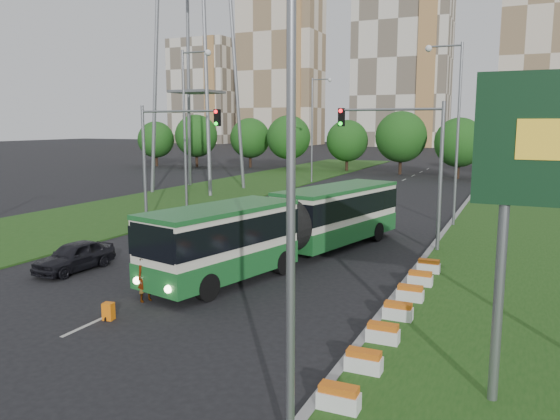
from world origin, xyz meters
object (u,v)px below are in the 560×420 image
at_px(traffic_mast_left, 165,148).
at_px(articulated_bus, 289,225).
at_px(traffic_mast_median, 410,152).
at_px(pedestrian, 145,278).
at_px(car_left_near, 74,256).
at_px(shopping_trolley, 108,311).
at_px(car_left_far, 192,222).

relative_size(traffic_mast_left, articulated_bus, 0.45).
height_order(traffic_mast_median, pedestrian, traffic_mast_median).
relative_size(car_left_near, shopping_trolley, 6.61).
relative_size(articulated_bus, car_left_far, 4.06).
height_order(car_left_far, pedestrian, pedestrian).
relative_size(traffic_mast_median, pedestrian, 4.36).
bearing_deg(traffic_mast_median, pedestrian, -120.15).
bearing_deg(articulated_bus, car_left_far, 168.98).
distance_m(car_left_far, shopping_trolley, 15.56).
bearing_deg(shopping_trolley, traffic_mast_left, 108.33).
bearing_deg(articulated_bus, traffic_mast_left, 173.82).
bearing_deg(shopping_trolley, car_left_far, 102.23).
xyz_separation_m(traffic_mast_median, car_left_far, (-13.37, -0.82, -4.63)).
bearing_deg(traffic_mast_left, articulated_bus, -19.86).
bearing_deg(car_left_far, car_left_near, -96.49).
relative_size(traffic_mast_median, car_left_near, 1.96).
height_order(car_left_far, shopping_trolley, car_left_far).
distance_m(car_left_near, pedestrian, 6.31).
relative_size(articulated_bus, shopping_trolley, 28.74).
xyz_separation_m(articulated_bus, shopping_trolley, (-2.41, -10.56, -1.48)).
relative_size(traffic_mast_left, car_left_far, 1.83).
bearing_deg(traffic_mast_left, pedestrian, -57.64).
bearing_deg(traffic_mast_median, shopping_trolley, -116.15).
relative_size(traffic_mast_left, pedestrian, 4.36).
distance_m(articulated_bus, pedestrian, 8.76).
height_order(traffic_mast_left, shopping_trolley, traffic_mast_left).
xyz_separation_m(car_left_near, pedestrian, (5.88, -2.28, 0.22)).
xyz_separation_m(articulated_bus, car_left_far, (-8.32, 3.83, -1.07)).
bearing_deg(shopping_trolley, articulated_bus, 67.06).
height_order(articulated_bus, pedestrian, articulated_bus).
bearing_deg(traffic_mast_median, articulated_bus, -137.42).
xyz_separation_m(traffic_mast_median, shopping_trolley, (-7.47, -15.21, -5.04)).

